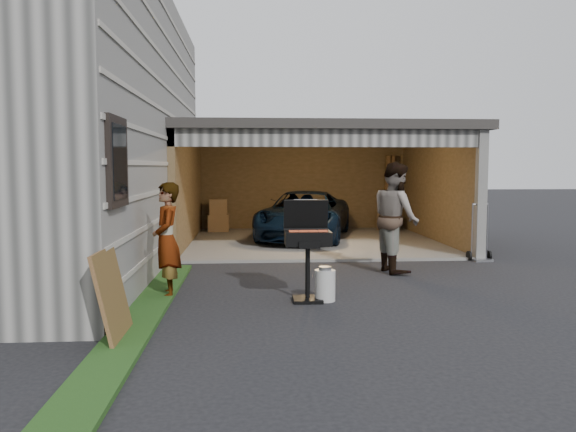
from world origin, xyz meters
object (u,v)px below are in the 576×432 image
Objects in this scene: bbq_grill at (307,242)px; plywood_panel at (112,296)px; minivan at (305,217)px; propane_tank at (325,285)px; hand_truck at (480,250)px; man at (396,217)px; woman at (167,240)px.

bbq_grill reaches higher than plywood_panel.
bbq_grill is 1.40× the size of plywood_panel.
plywood_panel is at bearing -95.34° from minivan.
minivan is at bearing 87.00° from propane_tank.
hand_truck reaches higher than propane_tank.
hand_truck is at bearing 38.37° from plywood_panel.
plywood_panel is at bearing 123.88° from man.
man is at bearing 103.77° from woman.
woman is at bearing 106.03° from man.
bbq_grill is at bearing 69.36° from woman.
bbq_grill is 0.69m from propane_tank.
woman reaches higher than propane_tank.
man is 1.39× the size of bbq_grill.
man is at bearing 53.82° from propane_tank.
plywood_panel is (-2.36, -1.74, -0.35)m from bbq_grill.
minivan is at bearing 145.99° from woman.
propane_tank is at bearing -144.36° from hand_truck.
bbq_grill is at bearing -81.11° from minivan.
minivan is 6.86m from woman.
bbq_grill is (2.06, -0.34, 0.01)m from woman.
bbq_grill is at bearing 173.74° from propane_tank.
plywood_panel is 8.03m from hand_truck.
woman is 1.18× the size of bbq_grill.
plywood_panel is at bearing -147.62° from hand_truck.
propane_tank is 0.44× the size of plywood_panel.
bbq_grill is (-0.60, -6.66, 0.24)m from minivan.
hand_truck is at bearing 104.65° from woman.
plywood_panel is (-2.96, -8.40, -0.11)m from minivan.
woman is 1.43× the size of hand_truck.
hand_truck reaches higher than plywood_panel.
minivan is at bearing 128.27° from hand_truck.
bbq_grill is 5.14m from hand_truck.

